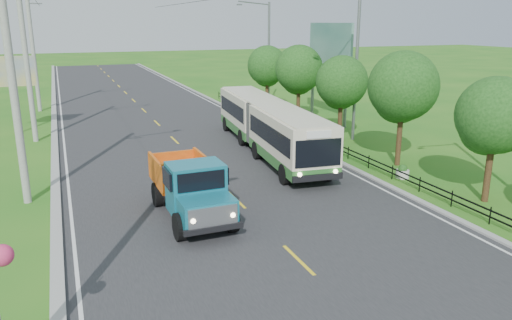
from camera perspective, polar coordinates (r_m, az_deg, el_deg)
ground at (r=16.35m, az=4.86°, el=-11.34°), size 240.00×240.00×0.00m
road at (r=34.47m, az=-10.01°, el=2.95°), size 14.00×120.00×0.02m
curb_left at (r=33.82m, az=-22.03°, el=1.92°), size 0.40×120.00×0.15m
curb_right at (r=36.51m, az=1.05°, el=3.95°), size 0.30×120.00×0.10m
edge_line_left at (r=33.83m, az=-21.10°, el=1.92°), size 0.12×120.00×0.00m
edge_line_right at (r=36.33m, az=0.32°, el=3.85°), size 0.12×120.00×0.00m
centre_dash at (r=16.34m, az=4.87°, el=-11.27°), size 0.12×2.20×0.00m
railing_right at (r=31.52m, az=6.68°, el=2.45°), size 0.04×40.00×0.60m
pole_near at (r=22.20m, az=-25.99°, el=8.09°), size 3.51×0.32×10.00m
pole_mid at (r=34.14m, az=-24.70°, el=10.31°), size 3.51×0.32×10.00m
pole_far at (r=46.10m, az=-24.08°, el=11.38°), size 3.51×0.32×10.00m
tree_second at (r=22.70m, az=25.48°, el=4.24°), size 3.18×3.26×5.30m
tree_third at (r=27.02m, az=16.35°, el=7.71°), size 3.60×3.62×6.00m
tree_fourth at (r=31.98m, az=9.71°, el=8.51°), size 3.24×3.31×5.40m
tree_fifth at (r=37.19m, az=4.91°, el=10.04°), size 3.48×3.52×5.80m
tree_back at (r=42.64m, az=1.27°, el=10.52°), size 3.30×3.36×5.50m
streetlight_mid at (r=32.15m, az=11.17°, el=10.83°), size 3.02×0.20×9.07m
streetlight_far at (r=44.56m, az=1.29°, el=12.35°), size 3.02×0.20×9.07m
planter_near at (r=25.36m, az=16.40°, el=-1.36°), size 0.64×0.64×0.67m
planter_mid at (r=31.80m, az=7.63°, el=2.51°), size 0.64×0.64×0.67m
planter_far at (r=38.83m, az=1.90°, el=5.00°), size 0.64×0.64×0.67m
billboard_left at (r=37.30m, az=-26.21°, el=8.57°), size 3.00×0.20×5.20m
billboard_right at (r=38.10m, az=8.43°, el=12.31°), size 0.24×6.00×7.30m
bus at (r=28.93m, az=1.39°, el=4.27°), size 3.81×15.04×2.87m
dump_truck at (r=19.37m, az=-7.50°, el=-2.75°), size 2.33×5.70×2.37m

